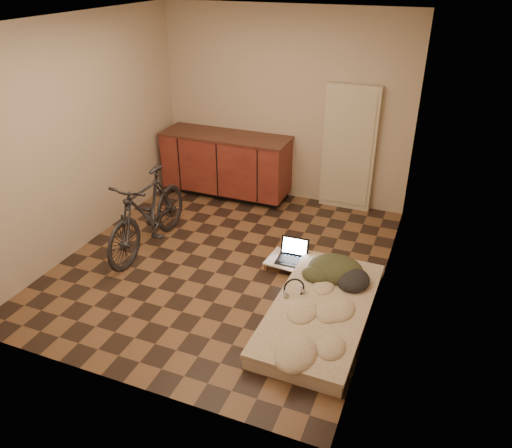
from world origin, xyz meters
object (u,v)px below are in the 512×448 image
at_px(lap_desk, 295,262).
at_px(bicycle, 147,209).
at_px(futon, 321,311).
at_px(laptop, 292,255).

bearing_deg(lap_desk, bicycle, -169.03).
height_order(bicycle, lap_desk, bicycle).
height_order(futon, laptop, laptop).
distance_m(bicycle, lap_desk, 1.82).
bearing_deg(bicycle, futon, -13.11).
bearing_deg(futon, lap_desk, 125.12).
bearing_deg(lap_desk, futon, -51.47).
distance_m(lap_desk, laptop, 0.08).
height_order(bicycle, futon, bicycle).
relative_size(lap_desk, laptop, 1.94).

